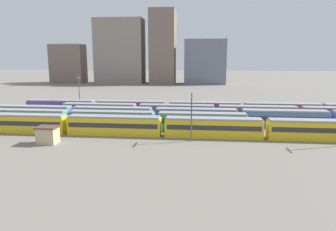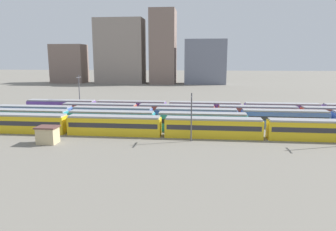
{
  "view_description": "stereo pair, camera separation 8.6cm",
  "coord_description": "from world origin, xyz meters",
  "px_view_note": "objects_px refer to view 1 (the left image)",
  "views": [
    {
      "loc": [
        27.47,
        -57.16,
        14.74
      ],
      "look_at": [
        20.4,
        10.4,
        2.04
      ],
      "focal_mm": 33.18,
      "sensor_mm": 36.0,
      "label": 1
    },
    {
      "loc": [
        27.55,
        -57.16,
        14.74
      ],
      "look_at": [
        20.4,
        10.4,
        2.04
      ],
      "focal_mm": 33.18,
      "sensor_mm": 36.0,
      "label": 2
    }
  ],
  "objects_px": {
    "train_track_1": "(112,120)",
    "train_track_4": "(243,110)",
    "train_track_2": "(196,117)",
    "catenary_pole_1": "(79,92)",
    "train_track_0": "(163,126)",
    "signal_hut": "(48,135)",
    "train_track_3": "(257,114)",
    "catenary_pole_0": "(192,115)"
  },
  "relations": [
    {
      "from": "train_track_1",
      "to": "train_track_4",
      "type": "height_order",
      "value": "same"
    },
    {
      "from": "train_track_2",
      "to": "train_track_4",
      "type": "distance_m",
      "value": 15.48
    },
    {
      "from": "train_track_1",
      "to": "catenary_pole_1",
      "type": "relative_size",
      "value": 5.51
    },
    {
      "from": "train_track_0",
      "to": "catenary_pole_1",
      "type": "bearing_deg",
      "value": 137.38
    },
    {
      "from": "signal_hut",
      "to": "train_track_4",
      "type": "bearing_deg",
      "value": 37.35
    },
    {
      "from": "train_track_1",
      "to": "signal_hut",
      "type": "bearing_deg",
      "value": -121.99
    },
    {
      "from": "train_track_0",
      "to": "train_track_3",
      "type": "height_order",
      "value": "same"
    },
    {
      "from": "train_track_3",
      "to": "catenary_pole_1",
      "type": "height_order",
      "value": "catenary_pole_1"
    },
    {
      "from": "train_track_1",
      "to": "catenary_pole_1",
      "type": "height_order",
      "value": "catenary_pole_1"
    },
    {
      "from": "train_track_2",
      "to": "signal_hut",
      "type": "bearing_deg",
      "value": -145.08
    },
    {
      "from": "train_track_3",
      "to": "signal_hut",
      "type": "relative_size",
      "value": 26.0
    },
    {
      "from": "catenary_pole_1",
      "to": "train_track_0",
      "type": "bearing_deg",
      "value": -42.62
    },
    {
      "from": "train_track_2",
      "to": "catenary_pole_0",
      "type": "bearing_deg",
      "value": -92.57
    },
    {
      "from": "catenary_pole_1",
      "to": "signal_hut",
      "type": "bearing_deg",
      "value": -78.23
    },
    {
      "from": "train_track_4",
      "to": "signal_hut",
      "type": "xyz_separation_m",
      "value": [
        -36.84,
        -28.12,
        -0.35
      ]
    },
    {
      "from": "train_track_4",
      "to": "train_track_1",
      "type": "bearing_deg",
      "value": -151.74
    },
    {
      "from": "train_track_0",
      "to": "train_track_3",
      "type": "relative_size",
      "value": 0.8
    },
    {
      "from": "train_track_2",
      "to": "catenary_pole_0",
      "type": "relative_size",
      "value": 10.8
    },
    {
      "from": "train_track_0",
      "to": "catenary_pole_0",
      "type": "distance_m",
      "value": 7.0
    },
    {
      "from": "catenary_pole_0",
      "to": "signal_hut",
      "type": "relative_size",
      "value": 2.41
    },
    {
      "from": "train_track_0",
      "to": "signal_hut",
      "type": "xyz_separation_m",
      "value": [
        -19.31,
        -7.32,
        -0.35
      ]
    },
    {
      "from": "train_track_1",
      "to": "train_track_3",
      "type": "bearing_deg",
      "value": 18.15
    },
    {
      "from": "catenary_pole_1",
      "to": "catenary_pole_0",
      "type": "bearing_deg",
      "value": -40.8
    },
    {
      "from": "train_track_1",
      "to": "train_track_2",
      "type": "relative_size",
      "value": 0.6
    },
    {
      "from": "train_track_0",
      "to": "train_track_4",
      "type": "relative_size",
      "value": 0.66
    },
    {
      "from": "train_track_3",
      "to": "train_track_2",
      "type": "bearing_deg",
      "value": -159.84
    },
    {
      "from": "train_track_4",
      "to": "catenary_pole_0",
      "type": "xyz_separation_m",
      "value": [
        -12.08,
        -24.04,
        2.95
      ]
    },
    {
      "from": "train_track_1",
      "to": "train_track_2",
      "type": "bearing_deg",
      "value": 16.5
    },
    {
      "from": "train_track_1",
      "to": "catenary_pole_0",
      "type": "height_order",
      "value": "catenary_pole_0"
    },
    {
      "from": "train_track_2",
      "to": "train_track_4",
      "type": "relative_size",
      "value": 0.83
    },
    {
      "from": "signal_hut",
      "to": "train_track_0",
      "type": "bearing_deg",
      "value": 20.75
    },
    {
      "from": "train_track_0",
      "to": "train_track_1",
      "type": "bearing_deg",
      "value": 155.65
    },
    {
      "from": "signal_hut",
      "to": "catenary_pole_1",
      "type": "bearing_deg",
      "value": 101.77
    },
    {
      "from": "train_track_3",
      "to": "catenary_pole_1",
      "type": "relative_size",
      "value": 9.25
    },
    {
      "from": "train_track_0",
      "to": "catenary_pole_0",
      "type": "bearing_deg",
      "value": -30.7
    },
    {
      "from": "train_track_4",
      "to": "signal_hut",
      "type": "bearing_deg",
      "value": -142.65
    },
    {
      "from": "train_track_2",
      "to": "train_track_3",
      "type": "height_order",
      "value": "same"
    },
    {
      "from": "train_track_0",
      "to": "train_track_3",
      "type": "distance_m",
      "value": 25.55
    },
    {
      "from": "catenary_pole_0",
      "to": "train_track_4",
      "type": "bearing_deg",
      "value": 63.33
    },
    {
      "from": "train_track_2",
      "to": "catenary_pole_1",
      "type": "height_order",
      "value": "catenary_pole_1"
    },
    {
      "from": "catenary_pole_0",
      "to": "catenary_pole_1",
      "type": "xyz_separation_m",
      "value": [
        -31.23,
        26.96,
        0.75
      ]
    },
    {
      "from": "train_track_3",
      "to": "train_track_4",
      "type": "xyz_separation_m",
      "value": [
        -2.7,
        5.2,
        0.0
      ]
    }
  ]
}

